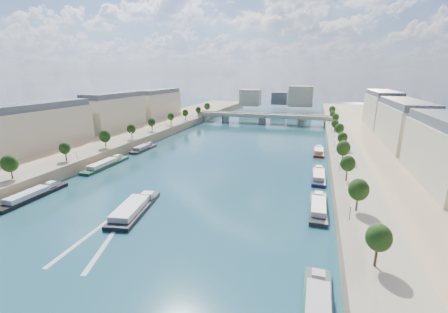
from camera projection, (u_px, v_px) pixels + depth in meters
The scene contains 17 objects.
ground at pixel (217, 162), 140.60m from camera, with size 700.00×700.00×0.00m, color #0B2C32.
quay_left at pixel (90, 146), 160.33m from camera, with size 44.00×520.00×5.00m, color #9E8460.
quay_right at pixel (388, 171), 119.53m from camera, with size 44.00×520.00×5.00m, color #9E8460.
pave_left at pixel (113, 143), 155.40m from camera, with size 14.00×520.00×0.10m, color gray.
pave_right at pixel (349, 162), 123.10m from camera, with size 14.00×520.00×0.10m, color gray.
trees_left at pixel (118, 133), 155.22m from camera, with size 4.80×268.80×8.26m.
trees_right at pixel (343, 143), 131.43m from camera, with size 4.80×268.80×8.26m.
lamps_left at pixel (107, 143), 144.18m from camera, with size 0.36×200.36×4.28m.
lamps_right at pixel (337, 152), 128.25m from camera, with size 0.36×200.36×4.28m.
buildings_left at pixel (83, 116), 171.34m from camera, with size 16.00×226.00×23.20m.
buildings_right at pixel (422, 133), 123.18m from camera, with size 16.00×226.00×23.20m.
skyline at pixel (281, 97), 338.00m from camera, with size 79.00×42.00×22.00m.
bridge at pixel (262, 117), 249.13m from camera, with size 112.00×12.00×8.15m.
tour_barge at pixel (134, 209), 89.81m from camera, with size 11.47×26.09×3.60m.
wake at pixel (96, 240), 74.69m from camera, with size 12.05×26.03×0.04m.
moored_barges_left at pixel (33, 196), 99.57m from camera, with size 5.00×151.76×3.60m.
moored_barges_right at pixel (318, 190), 104.20m from camera, with size 5.00×130.40×3.60m.
Camera 1 is at (42.61, -27.95, 39.96)m, focal length 24.00 mm.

